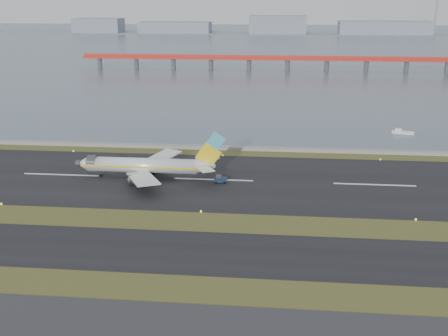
{
  "coord_description": "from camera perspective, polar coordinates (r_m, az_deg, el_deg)",
  "views": [
    {
      "loc": [
        16.34,
        -104.04,
        44.48
      ],
      "look_at": [
        3.48,
        22.0,
        5.71
      ],
      "focal_mm": 45.0,
      "sensor_mm": 36.0,
      "label": 1
    }
  ],
  "objects": [
    {
      "name": "runway_strip",
      "position": [
        142.16,
        -1.07,
        -1.2
      ],
      "size": [
        1000.0,
        45.0,
        0.1
      ],
      "primitive_type": "cube",
      "color": "black",
      "rests_on": "ground"
    },
    {
      "name": "bay_water",
      "position": [
        566.03,
        4.25,
        12.46
      ],
      "size": [
        1400.0,
        800.0,
        1.3
      ],
      "primitive_type": "cube",
      "color": "#4A5C6B",
      "rests_on": "ground"
    },
    {
      "name": "seawall",
      "position": [
        170.62,
        0.13,
        2.08
      ],
      "size": [
        1000.0,
        2.5,
        1.0
      ],
      "primitive_type": "cube",
      "color": "gray",
      "rests_on": "ground"
    },
    {
      "name": "workboat_near",
      "position": [
        199.73,
        17.66,
        3.5
      ],
      "size": [
        7.57,
        4.07,
        1.75
      ],
      "rotation": [
        0.0,
        0.0,
        -0.26
      ],
      "color": "white",
      "rests_on": "ground"
    },
    {
      "name": "far_shoreline",
      "position": [
        725.07,
        5.77,
        13.89
      ],
      "size": [
        1400.0,
        80.0,
        60.5
      ],
      "color": "gray",
      "rests_on": "ground"
    },
    {
      "name": "ground",
      "position": [
        114.33,
        -2.87,
        -5.91
      ],
      "size": [
        1000.0,
        1000.0,
        0.0
      ],
      "primitive_type": "plane",
      "color": "#314017",
      "rests_on": "ground"
    },
    {
      "name": "pushback_tug",
      "position": [
        139.48,
        -0.42,
        -1.15
      ],
      "size": [
        3.4,
        2.26,
        2.04
      ],
      "rotation": [
        0.0,
        0.0,
        0.13
      ],
      "color": "#142439",
      "rests_on": "ground"
    },
    {
      "name": "airliner",
      "position": [
        143.51,
        -7.72,
        0.24
      ],
      "size": [
        38.52,
        32.89,
        12.8
      ],
      "color": "silver",
      "rests_on": "ground"
    },
    {
      "name": "taxiway_strip",
      "position": [
        103.5,
        -3.87,
        -8.45
      ],
      "size": [
        1000.0,
        18.0,
        0.1
      ],
      "primitive_type": "cube",
      "color": "black",
      "rests_on": "ground"
    },
    {
      "name": "red_pier",
      "position": [
        356.01,
        6.5,
        10.91
      ],
      "size": [
        260.0,
        5.0,
        10.2
      ],
      "color": "red",
      "rests_on": "ground"
    }
  ]
}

